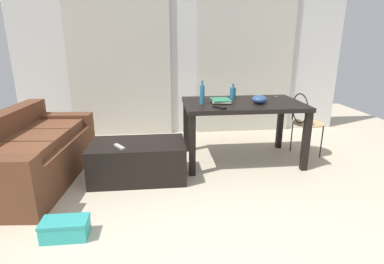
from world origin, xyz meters
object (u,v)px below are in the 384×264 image
bottle_far (233,93)px  coffee_table (138,160)px  book_stack (221,101)px  bottle_near (202,94)px  tv_remote_primary (119,147)px  craft_table (242,109)px  wire_chair (304,118)px  couch (31,155)px  scissors (275,97)px  shoebox (65,229)px  bowl (260,99)px  tv_remote_on_table (219,107)px

bottle_far → coffee_table: bearing=-152.1°
book_stack → coffee_table: bearing=-158.0°
bottle_near → tv_remote_primary: bearing=-153.2°
craft_table → wire_chair: wire_chair is taller
craft_table → wire_chair: (0.85, 0.09, -0.15)m
couch → wire_chair: bearing=7.6°
bottle_far → scissors: 0.59m
book_stack → shoebox: (-1.50, -1.43, -0.70)m
craft_table → tv_remote_primary: 1.56m
book_stack → couch: bearing=-170.8°
wire_chair → tv_remote_primary: wire_chair is taller
bottle_far → bowl: bottle_far is taller
shoebox → bottle_near: bearing=47.1°
coffee_table → bottle_near: bottle_near is taller
bottle_near → shoebox: (-1.26, -1.36, -0.80)m
wire_chair → bottle_near: 1.42m
craft_table → shoebox: (-1.78, -1.43, -0.59)m
couch → book_stack: (2.14, 0.35, 0.48)m
book_stack → tv_remote_on_table: (-0.08, -0.32, -0.01)m
craft_table → tv_remote_primary: craft_table is taller
bowl → book_stack: (-0.44, 0.12, -0.03)m
shoebox → tv_remote_on_table: bearing=38.0°
book_stack → scissors: size_ratio=2.71×
craft_table → bottle_far: 0.30m
craft_table → bottle_near: size_ratio=5.18×
craft_table → couch: bearing=-171.9°
bottle_far → couch: bearing=-166.1°
bowl → shoebox: 2.46m
wire_chair → bowl: (-0.68, -0.20, 0.29)m
tv_remote_on_table → wire_chair: bearing=-14.6°
couch → bottle_near: 2.00m
wire_chair → bottle_near: (-1.37, -0.15, 0.36)m
coffee_table → bottle_far: 1.49m
wire_chair → bowl: bowl is taller
coffee_table → tv_remote_primary: size_ratio=5.58×
coffee_table → bottle_far: (1.20, 0.63, 0.63)m
coffee_table → scissors: bearing=20.9°
coffee_table → wire_chair: bearing=13.0°
tv_remote_primary → shoebox: bearing=-143.6°
wire_chair → tv_remote_on_table: wire_chair is taller
wire_chair → scissors: wire_chair is taller
bottle_far → wire_chair: bearing=-8.9°
wire_chair → book_stack: wire_chair is taller
couch → tv_remote_primary: bearing=-11.2°
couch → bottle_far: bottle_far is taller
craft_table → bottle_near: bottle_near is taller
bottle_far → shoebox: (-1.71, -1.66, -0.76)m
wire_chair → couch: bearing=-172.4°
bottle_far → tv_remote_on_table: 0.62m
couch → bottle_far: size_ratio=9.36×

